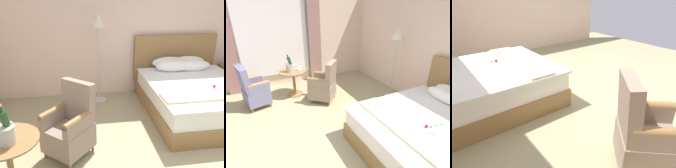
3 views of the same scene
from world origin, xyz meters
The scene contains 11 objects.
ground_plane centered at (0.00, 0.00, 0.00)m, with size 7.69×7.69×0.00m, color tan.
wall_window_side centered at (-3.13, 0.00, 1.37)m, with size 0.27×5.76×2.75m.
bed centered at (0.63, 1.75, 0.35)m, with size 1.75×2.17×1.23m.
floor_lamp_brass centered at (-1.01, 2.43, 1.40)m, with size 0.30×0.30×1.71m.
side_table_round centered at (-2.22, 0.25, 0.42)m, with size 0.70×0.70×0.66m.
champagne_bucket centered at (-2.18, 0.17, 0.80)m, with size 0.19×0.19×0.46m.
wine_glass_near_bucket centered at (-2.19, 0.41, 0.76)m, with size 0.08×0.08×0.14m.
wine_glass_near_edge centered at (-2.41, 0.31, 0.76)m, with size 0.07×0.07×0.14m.
snack_plate centered at (-2.30, 0.42, 0.67)m, with size 0.17×0.17×0.04m.
armchair_by_window centered at (-1.57, 0.81, 0.42)m, with size 0.77×0.77×1.01m.
armchair_facing_bed centered at (-2.05, -0.72, 0.42)m, with size 0.69×0.64×1.00m.
Camera 2 is at (1.99, -0.61, 2.15)m, focal length 28.00 mm.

